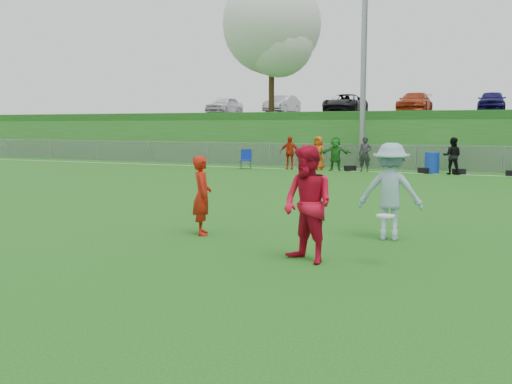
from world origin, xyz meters
The scene contains 16 objects.
ground centered at (0.00, 0.00, 0.00)m, with size 120.00×120.00×0.00m, color #135B14.
sideline_far centered at (0.00, 18.00, 0.01)m, with size 60.00×0.10×0.01m, color white.
fence centered at (0.00, 20.00, 0.65)m, with size 58.00×0.06×1.30m.
light_pole centered at (-3.00, 20.80, 6.71)m, with size 1.20×0.40×12.15m.
berm centered at (0.00, 31.00, 1.50)m, with size 120.00×18.00×3.00m, color #1A5217.
parking_lot centered at (0.00, 33.00, 3.05)m, with size 120.00×12.00×0.10m, color black.
tree_white_flowering centered at (-9.84, 24.92, 8.32)m, with size 6.30×6.30×8.78m.
car_row centered at (-1.17, 32.00, 3.82)m, with size 32.04×5.18×1.44m.
spectator_row centered at (-2.87, 18.00, 0.85)m, with size 8.90×0.77×1.69m.
gear_bags centered at (1.08, 18.10, 0.13)m, with size 7.94×0.57×0.26m.
player_red_left centered at (-1.46, 0.70, 0.82)m, with size 0.59×0.39×1.63m, color #AC190B.
player_red_center centered at (1.30, -0.68, 0.96)m, with size 0.94×0.73×1.93m, color red.
player_blue centered at (2.17, 1.77, 0.95)m, with size 1.23×0.71×1.91m, color #8BAFC1.
frisbee centered at (2.51, -0.41, 0.81)m, with size 0.30×0.30×0.03m.
recycling_bin centered at (0.95, 18.26, 0.49)m, with size 0.66×0.66×0.99m, color #1037B7.
camp_chair centered at (-8.19, 17.22, 0.30)m, with size 0.71×0.72×1.00m.
Camera 1 is at (4.28, -9.43, 2.25)m, focal length 40.00 mm.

